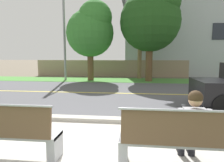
{
  "coord_description": "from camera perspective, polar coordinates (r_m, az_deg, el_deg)",
  "views": [
    {
      "loc": [
        0.76,
        -2.88,
        1.78
      ],
      "look_at": [
        0.06,
        3.27,
        1.0
      ],
      "focal_mm": 32.27,
      "sensor_mm": 36.0,
      "label": 1
    }
  ],
  "objects": [
    {
      "name": "ground_plane",
      "position": [
        11.06,
        2.49,
        -2.09
      ],
      "size": [
        140.0,
        140.0,
        0.0
      ],
      "primitive_type": "plane",
      "color": "#665B4C"
    },
    {
      "name": "sidewalk_pavement",
      "position": [
        3.81,
        -6.14,
        -20.63
      ],
      "size": [
        44.0,
        3.6,
        0.01
      ],
      "primitive_type": "cube",
      "color": "#B7B2A8",
      "rests_on": "ground_plane"
    },
    {
      "name": "curb_edge",
      "position": [
        5.56,
        -1.68,
        -10.89
      ],
      "size": [
        44.0,
        0.3,
        0.11
      ],
      "primitive_type": "cube",
      "color": "#ADA89E",
      "rests_on": "ground_plane"
    },
    {
      "name": "street_asphalt",
      "position": [
        9.58,
        1.86,
        -3.51
      ],
      "size": [
        52.0,
        8.0,
        0.01
      ],
      "primitive_type": "cube",
      "color": "#515156",
      "rests_on": "ground_plane"
    },
    {
      "name": "road_centre_line",
      "position": [
        9.58,
        1.86,
        -3.48
      ],
      "size": [
        48.0,
        0.14,
        0.01
      ],
      "primitive_type": "cube",
      "color": "#E0CC4C",
      "rests_on": "ground_plane"
    },
    {
      "name": "far_verge_grass",
      "position": [
        14.71,
        3.51,
        0.25
      ],
      "size": [
        48.0,
        2.8,
        0.02
      ],
      "primitive_type": "cube",
      "color": "#478438",
      "rests_on": "ground_plane"
    },
    {
      "name": "bench_right",
      "position": [
        3.45,
        20.23,
        -15.68
      ],
      "size": [
        2.09,
        0.48,
        1.01
      ],
      "color": "#9EA0A8",
      "rests_on": "ground_plane"
    },
    {
      "name": "seated_person_grey",
      "position": [
        3.57,
        21.8,
        -11.4
      ],
      "size": [
        0.52,
        0.68,
        1.25
      ],
      "color": "black",
      "rests_on": "ground_plane"
    },
    {
      "name": "streetlamp",
      "position": [
        15.41,
        -13.16,
        15.25
      ],
      "size": [
        0.24,
        2.1,
        6.98
      ],
      "color": "gray",
      "rests_on": "ground_plane"
    },
    {
      "name": "shade_tree_far_left",
      "position": [
        14.76,
        -5.88,
        14.31
      ],
      "size": [
        3.38,
        3.38,
        5.58
      ],
      "color": "brown",
      "rests_on": "ground_plane"
    },
    {
      "name": "shade_tree_left",
      "position": [
        14.41,
        11.3,
        17.46
      ],
      "size": [
        4.09,
        4.09,
        6.75
      ],
      "color": "brown",
      "rests_on": "ground_plane"
    },
    {
      "name": "garden_wall",
      "position": [
        17.4,
        -0.45,
        3.62
      ],
      "size": [
        13.0,
        0.36,
        1.4
      ],
      "primitive_type": "cube",
      "color": "gray",
      "rests_on": "ground_plane"
    },
    {
      "name": "house_across_street",
      "position": [
        20.98,
        18.83,
        12.08
      ],
      "size": [
        11.17,
        6.91,
        7.32
      ],
      "color": "#A3ADB2",
      "rests_on": "ground_plane"
    }
  ]
}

